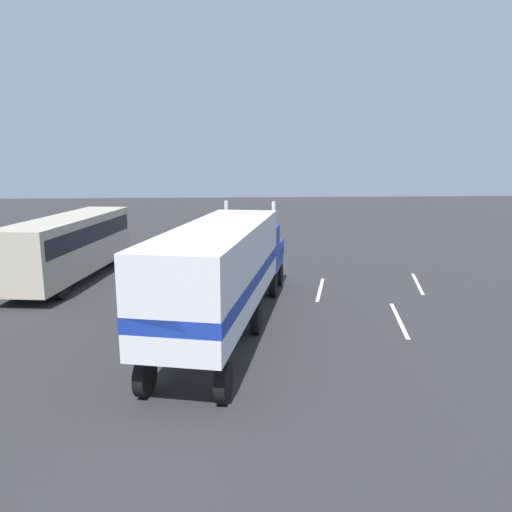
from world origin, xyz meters
The scene contains 7 objects.
ground_plane centered at (0.00, 0.00, 0.00)m, with size 120.00×120.00×0.00m, color #2D2D30.
lane_stripe_near centered at (0.55, -3.50, 0.01)m, with size 4.40×0.16×0.01m, color silver.
lane_stripe_mid centered at (-4.27, -5.75, 0.01)m, with size 4.40×0.16×0.01m, color silver.
lane_stripe_far centered at (1.31, -8.79, 0.01)m, with size 4.40×0.16×0.01m, color silver.
semi_truck centered at (-5.01, 1.17, 2.52)m, with size 14.34×5.80×4.50m.
person_bystander centered at (-4.06, 4.21, 0.89)m, with size 0.37×0.48×1.63m.
parked_bus centered at (3.46, 9.38, 2.07)m, with size 11.25×4.07×3.40m.
Camera 1 is at (-22.34, 1.30, 6.36)m, focal length 33.72 mm.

